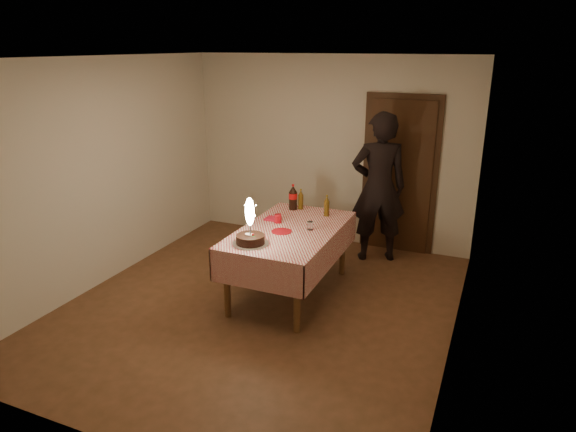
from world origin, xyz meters
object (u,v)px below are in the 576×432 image
Objects in this scene: amber_bottle_left at (301,200)px; clear_cup at (310,226)px; cola_bottle at (293,197)px; birthday_cake at (250,233)px; dining_table at (290,238)px; amber_bottle_right at (327,206)px; red_plate at (281,231)px; red_cup at (278,218)px; photographer at (379,188)px.

clear_cup is at bearing -60.16° from amber_bottle_left.
clear_cup is 0.76m from cola_bottle.
amber_bottle_left is at bearing 119.84° from clear_cup.
birthday_cake is 0.76m from clear_cup.
dining_table is 6.75× the size of amber_bottle_right.
amber_bottle_right is (0.01, 0.52, 0.07)m from clear_cup.
red_cup reaches higher than red_plate.
birthday_cake is at bearing -108.78° from dining_table.
amber_bottle_right is (0.42, 1.15, 0.01)m from birthday_cake.
amber_bottle_right is 0.92m from photographer.
birthday_cake is at bearing -113.13° from photographer.
birthday_cake is 1.28m from amber_bottle_left.
birthday_cake is at bearing -91.69° from amber_bottle_left.
photographer is (0.64, 1.39, 0.29)m from dining_table.
red_plate is 0.11× the size of photographer.
red_plate is (0.15, 0.45, -0.11)m from birthday_cake.
photographer is (0.84, 1.96, 0.07)m from birthday_cake.
amber_bottle_right is (0.43, 0.45, 0.07)m from red_cup.
red_cup is 0.05× the size of photographer.
amber_bottle_left is at bearing 85.45° from red_cup.
amber_bottle_right is at bearing -9.47° from cola_bottle.
birthday_cake is 5.43× the size of clear_cup.
red_plate is at bearing -82.44° from amber_bottle_left.
amber_bottle_left is at bearing 102.37° from dining_table.
amber_bottle_left is (0.04, 1.28, 0.01)m from birthday_cake.
clear_cup is 0.75m from amber_bottle_left.
photographer reaches higher than cola_bottle.
red_cup is 1.11× the size of clear_cup.
cola_bottle is 1.25× the size of amber_bottle_left.
amber_bottle_left is (-0.37, 0.65, 0.07)m from clear_cup.
cola_bottle is at bearing 93.86° from red_cup.
birthday_cake is 0.48m from red_plate.
amber_bottle_left is at bearing 161.48° from amber_bottle_right.
birthday_cake is 1.23m from cola_bottle.
photographer is at bearing 65.17° from dining_table.
photographer reaches higher than red_cup.
photographer reaches higher than clear_cup.
amber_bottle_left reaches higher than red_cup.
clear_cup is at bearing 16.64° from dining_table.
cola_bottle reaches higher than amber_bottle_left.
photographer is (0.85, 1.26, 0.14)m from red_cup.
birthday_cake is 1.92× the size of amber_bottle_left.
dining_table is 3.52× the size of birthday_cake.
photographer is (0.42, 0.81, 0.07)m from amber_bottle_right.
dining_table is at bearing 69.99° from red_plate.
birthday_cake is at bearing -89.35° from red_cup.
photographer is at bearing 65.55° from red_plate.
birthday_cake is 4.89× the size of red_cup.
dining_table is at bearing -77.63° from amber_bottle_left.
dining_table is 0.88× the size of photographer.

